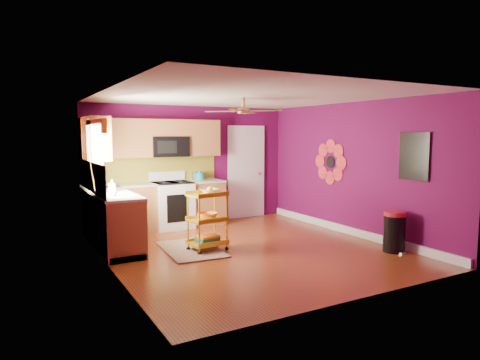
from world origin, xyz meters
TOP-DOWN VIEW (x-y plane):
  - ground at (0.00, 0.00)m, footprint 5.00×5.00m
  - room_envelope at (0.03, 0.00)m, footprint 4.54×5.04m
  - lower_cabinets at (-1.35, 1.82)m, footprint 2.81×2.31m
  - electric_range at (-0.55, 2.17)m, footprint 0.76×0.66m
  - upper_cabinetry at (-1.24, 2.17)m, footprint 2.80×2.30m
  - left_window at (-2.22, 1.05)m, footprint 0.08×1.35m
  - panel_door at (1.35, 2.47)m, footprint 0.95×0.11m
  - right_wall_art at (2.23, -0.34)m, footprint 0.04×2.74m
  - ceiling_fan at (0.00, 0.20)m, footprint 1.01×1.01m
  - shag_rug at (-0.87, 0.41)m, footprint 0.95×1.45m
  - rolling_cart at (-0.63, 0.25)m, footprint 0.63×0.49m
  - trash_can at (1.98, -1.28)m, footprint 0.38×0.40m
  - teal_kettle at (0.08, 2.19)m, footprint 0.18×0.18m
  - toaster at (0.08, 2.29)m, footprint 0.22×0.15m
  - soap_bottle_a at (-1.94, 1.23)m, footprint 0.09×0.10m
  - soap_bottle_b at (-1.88, 1.43)m, footprint 0.14×0.14m
  - counter_dish at (-1.96, 1.99)m, footprint 0.26×0.26m
  - counter_cup at (-2.03, 0.75)m, footprint 0.13×0.13m

SIDE VIEW (x-z plane):
  - ground at x=0.00m, z-range 0.00..0.00m
  - shag_rug at x=-0.87m, z-range 0.00..0.02m
  - trash_can at x=1.98m, z-range 0.00..0.66m
  - lower_cabinets at x=-1.35m, z-range -0.04..0.90m
  - electric_range at x=-0.55m, z-range -0.08..1.05m
  - rolling_cart at x=-0.63m, z-range 0.01..1.07m
  - counter_dish at x=-1.96m, z-range 0.94..1.00m
  - counter_cup at x=-2.03m, z-range 0.94..1.04m
  - teal_kettle at x=0.08m, z-range 0.92..1.13m
  - panel_door at x=1.35m, z-range -0.05..2.10m
  - soap_bottle_b at x=-1.88m, z-range 0.94..1.12m
  - toaster at x=0.08m, z-range 0.94..1.12m
  - soap_bottle_a at x=-1.94m, z-range 0.94..1.15m
  - right_wall_art at x=2.23m, z-range 0.92..1.96m
  - room_envelope at x=0.03m, z-range 0.37..2.89m
  - left_window at x=-2.22m, z-range 1.20..2.28m
  - upper_cabinetry at x=-1.24m, z-range 1.17..2.43m
  - ceiling_fan at x=0.00m, z-range 2.16..2.42m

